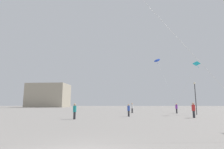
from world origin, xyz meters
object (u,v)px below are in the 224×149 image
Objects in this scene: person_in_teal at (75,111)px; kite_cobalt_diamond at (157,60)px; person_in_blue at (129,110)px; lamppost_east at (195,93)px; person_in_red at (194,109)px; person_in_white at (132,107)px; person_in_purple at (177,108)px; kite_cyan_delta at (196,65)px; building_left_hall at (49,96)px.

kite_cobalt_diamond reaches higher than person_in_teal.
person_in_blue is at bearing -115.89° from kite_cobalt_diamond.
person_in_blue is at bearing -156.01° from lamppost_east.
person_in_red is at bearing -114.14° from lamppost_east.
person_in_teal is 0.33× the size of lamppost_east.
person_in_white reaches higher than person_in_purple.
person_in_blue is 0.32× the size of lamppost_east.
kite_cobalt_diamond reaches higher than person_in_blue.
person_in_purple is 0.34× the size of lamppost_east.
lamppost_east is at bearing -147.15° from kite_cyan_delta.
lamppost_east is (9.67, -4.76, 2.40)m from person_in_white.
person_in_red reaches higher than person_in_teal.
person_in_red is 0.09× the size of building_left_hall.
person_in_teal is at bearing -65.35° from building_left_hall.
kite_cyan_delta is 1.40× the size of lamppost_east.
person_in_red is 1.04× the size of person_in_purple.
building_left_hall is (-48.03, 59.41, 5.03)m from person_in_purple.
building_left_hall reaches higher than person_in_teal.
kite_cobalt_diamond is 71.19m from building_left_hall.
building_left_hall is at bearing 47.29° from person_in_teal.
person_in_teal is (-6.99, -14.12, -0.07)m from person_in_white.
lamppost_east is (3.92, -9.10, -7.53)m from kite_cobalt_diamond.
building_left_hall reaches higher than lamppost_east.
person_in_teal is 0.09× the size of building_left_hall.
person_in_white is at bearing -76.92° from person_in_purple.
person_in_blue is at bearing -29.87° from person_in_teal.
building_left_hall is 80.59m from lamppost_east.
person_in_teal is 0.17× the size of kite_cobalt_diamond.
building_left_hall is at bearing 44.38° from person_in_blue.
person_in_teal is at bearing 141.81° from person_in_blue.
building_left_hall is at bearing -7.98° from person_in_red.
person_in_teal is 0.97× the size of person_in_purple.
person_in_purple reaches higher than person_in_blue.
lamppost_east reaches higher than person_in_white.
person_in_white is at bearing -3.72° from person_in_teal.
kite_cobalt_diamond reaches higher than person_in_purple.
person_in_teal is 19.27m from lamppost_east.
lamppost_east is at bearing 47.48° from person_in_purple.
person_in_purple is (14.74, 13.12, 0.03)m from person_in_teal.
person_in_red is at bearing -117.06° from kite_cyan_delta.
person_in_teal is at bearing -143.96° from person_in_white.
kite_cyan_delta reaches higher than person_in_teal.
kite_cobalt_diamond is 10.26m from kite_cyan_delta.
person_in_purple is (8.71, 8.50, 0.07)m from person_in_blue.
person_in_blue is 78.64m from building_left_hall.
kite_cobalt_diamond is 0.51× the size of building_left_hall.
person_in_blue is at bearing -123.41° from person_in_white.
building_left_hall reaches higher than person_in_purple.
person_in_white is at bearing -142.93° from kite_cobalt_diamond.
person_in_teal is at bearing -150.68° from lamppost_east.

